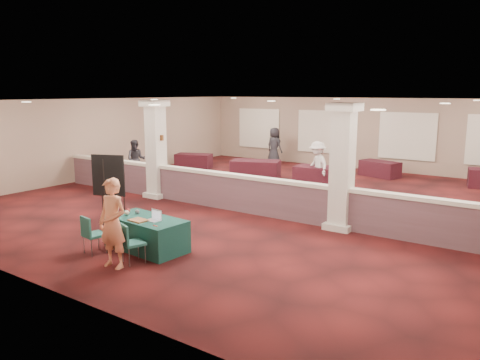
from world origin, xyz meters
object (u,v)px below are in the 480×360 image
Objects in this scene: conf_chair_side at (91,232)px; far_table_front_left at (255,170)px; easel_board at (108,176)px; far_table_front_center at (321,177)px; near_table at (147,234)px; conf_chair_main at (130,240)px; far_table_back_left at (194,161)px; far_table_back_center at (380,169)px; attendee_d at (274,146)px; attendee_a at (136,160)px; far_table_front_right at (348,200)px; woman at (113,223)px; attendee_b at (317,165)px.

far_table_front_left is (-1.83, 9.36, -0.11)m from conf_chair_side.
easel_board reaches higher than far_table_front_center.
far_table_front_left is 0.99× the size of far_table_front_center.
conf_chair_side is at bearing -125.52° from near_table.
conf_chair_side is at bearing -78.97° from far_table_front_left.
conf_chair_side is at bearing -155.95° from conf_chair_main.
far_table_back_left reaches higher than far_table_back_center.
far_table_back_center is 0.90× the size of attendee_d.
far_table_front_left is 4.81m from attendee_a.
attendee_d reaches higher than easel_board.
conf_chair_main is at bearing 121.14° from attendee_d.
far_table_back_center is 1.00× the size of attendee_a.
far_table_front_left is at bearing -11.42° from far_table_back_left.
far_table_front_right is at bearing 74.75° from conf_chair_side.
conf_chair_main is at bearing -89.57° from far_table_front_center.
attendee_a is at bearing 179.59° from far_table_front_right.
woman is 1.14× the size of far_table_back_center.
attendee_d is (-6.50, 6.70, 0.55)m from far_table_front_right.
woman is at bearing -56.80° from attendee_b.
attendee_b is at bearing -8.27° from far_table_back_left.
near_table is 0.97× the size of far_table_front_center.
attendee_d is (-0.84, 10.79, -0.20)m from easel_board.
attendee_a is at bearing 155.92° from conf_chair_main.
far_table_back_center is at bearing 74.09° from far_table_front_center.
far_table_back_center is 9.99m from attendee_a.
far_table_back_left is 8.23m from far_table_back_center.
conf_chair_main is 14.01m from attendee_d.
near_table is at bearing -49.25° from easel_board.
far_table_front_left is 2.82m from attendee_b.
attendee_a reaches higher than conf_chair_main.
near_table is 0.98× the size of far_table_front_left.
attendee_d reaches higher than far_table_front_center.
woman is 1.06× the size of attendee_b.
attendee_d is (2.40, 3.21, 0.55)m from far_table_back_left.
attendee_b reaches higher than far_table_front_left.
woman is 9.41m from attendee_b.
conf_chair_main reaches higher than far_table_back_center.
near_table is 8.80m from attendee_a.
woman is (-0.11, -0.32, 0.41)m from conf_chair_main.
far_table_front_center is at bearing -6.63° from far_table_back_left.
attendee_d is (-4.37, 4.00, 0.49)m from far_table_front_center.
far_table_front_center is 1.21× the size of far_table_back_center.
conf_chair_main is at bearing -55.80° from far_table_back_left.
far_table_back_left is 1.02× the size of far_table_back_center.
far_table_front_center is 0.51m from attendee_b.
conf_chair_side is at bearing 116.61° from attendee_d.
attendee_b is (-2.22, 2.52, 0.52)m from far_table_front_right.
far_table_front_right is at bearing -51.78° from far_table_front_center.
far_table_front_center is 1.12× the size of attendee_b.
attendee_a is at bearing 106.92° from easel_board.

